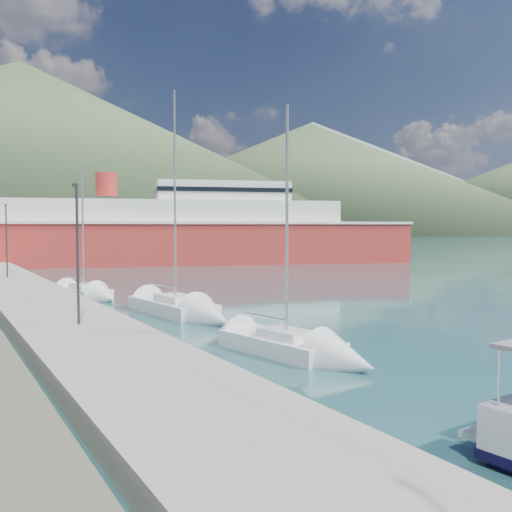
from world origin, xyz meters
TOP-DOWN VIEW (x-y plane):
  - ground at (0.00, 120.00)m, footprint 1400.00×1400.00m
  - quay at (-9.00, 26.00)m, footprint 5.00×88.00m
  - hills_far at (138.59, 618.73)m, footprint 1480.00×900.00m
  - hills_near at (98.04, 372.50)m, footprint 1010.00×520.00m
  - lamp_posts at (-9.00, 14.83)m, footprint 0.15×49.62m
  - sailboat_near at (-2.15, 5.95)m, footprint 3.49×7.62m
  - sailboat_mid at (-2.21, 17.22)m, footprint 3.42×9.66m
  - sailboat_far at (-4.85, 28.03)m, footprint 3.86×7.24m
  - ferry at (14.48, 61.17)m, footprint 64.97×31.28m

SIDE VIEW (x-z plane):
  - ground at x=0.00m, z-range 0.00..0.00m
  - sailboat_near at x=-2.15m, z-range -4.99..5.57m
  - sailboat_far at x=-4.85m, z-range -4.79..5.37m
  - sailboat_mid at x=-2.21m, z-range -6.48..7.13m
  - quay at x=-9.00m, z-range 0.00..0.80m
  - ferry at x=14.48m, z-range -2.48..10.19m
  - lamp_posts at x=-9.00m, z-range 1.05..7.11m
  - hills_near at x=98.04m, z-range -8.32..106.68m
  - hills_far at x=138.59m, z-range -12.61..167.39m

